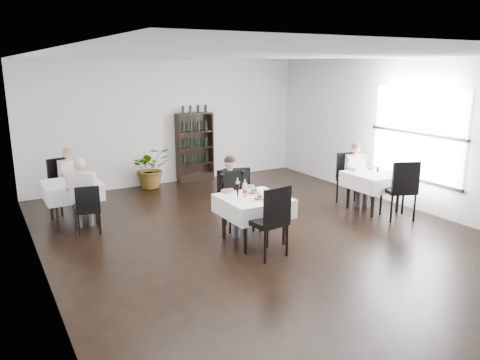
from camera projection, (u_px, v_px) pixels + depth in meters
name	position (u px, v px, depth m)	size (l,w,h in m)	color
room_shell	(270.00, 151.00, 7.59)	(9.00, 9.00, 9.00)	black
window_right	(417.00, 136.00, 9.26)	(0.06, 2.30, 1.85)	white
wine_shelf	(195.00, 148.00, 11.68)	(0.90, 0.28, 1.75)	black
main_table	(253.00, 206.00, 7.66)	(1.03, 1.03, 0.77)	black
left_table	(72.00, 190.00, 8.62)	(0.98, 0.98, 0.77)	black
right_table	(374.00, 180.00, 9.35)	(0.98, 0.98, 0.77)	black
potted_tree	(151.00, 168.00, 11.09)	(0.89, 0.77, 0.99)	#205C1F
main_chair_far	(238.00, 195.00, 8.36)	(0.61, 0.62, 1.07)	black
main_chair_near	(271.00, 217.00, 7.02)	(0.59, 0.59, 1.13)	black
left_chair_far	(63.00, 181.00, 9.30)	(0.60, 0.60, 1.07)	black
left_chair_near	(88.00, 206.00, 8.03)	(0.46, 0.46, 0.88)	black
right_chair_far	(350.00, 175.00, 9.78)	(0.59, 0.59, 1.08)	black
right_chair_near	(401.00, 186.00, 8.75)	(0.68, 0.69, 1.15)	black
diner_main	(232.00, 188.00, 8.05)	(0.54, 0.55, 1.37)	#3D3D44
diner_left_far	(71.00, 175.00, 9.21)	(0.56, 0.60, 1.30)	#3D3D44
diner_left_near	(82.00, 189.00, 8.10)	(0.55, 0.59, 1.34)	#3D3D44
diner_right_far	(356.00, 169.00, 9.74)	(0.53, 0.55, 1.30)	#3D3D44
plate_far	(254.00, 193.00, 7.79)	(0.31, 0.31, 0.09)	white
plate_near	(259.00, 199.00, 7.46)	(0.28, 0.28, 0.08)	white
pilsner_dark	(238.00, 191.00, 7.46)	(0.07, 0.07, 0.32)	black
pilsner_lager	(238.00, 189.00, 7.62)	(0.07, 0.07, 0.31)	gold
coke_bottle	(245.00, 190.00, 7.60)	(0.07, 0.07, 0.29)	silver
napkin_cutlery	(278.00, 197.00, 7.59)	(0.24, 0.22, 0.02)	black
pepper_mill	(378.00, 169.00, 9.39)	(0.04, 0.04, 0.11)	black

